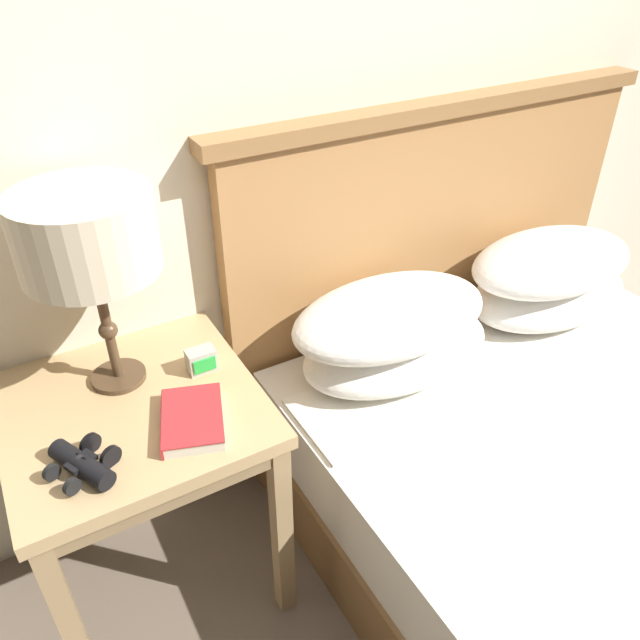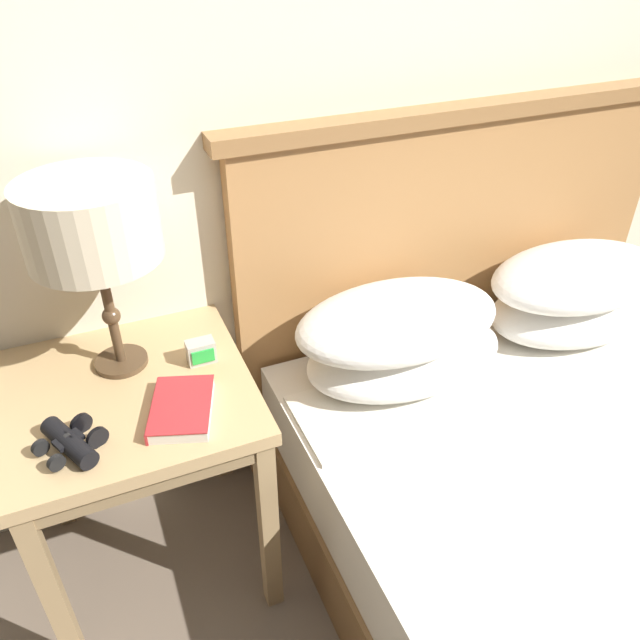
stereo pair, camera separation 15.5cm
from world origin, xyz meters
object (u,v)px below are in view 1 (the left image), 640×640
at_px(table_lamp, 86,237).
at_px(binoculars_pair, 82,464).
at_px(bed, 607,497).
at_px(alarm_clock, 201,360).
at_px(nightstand, 136,430).
at_px(book_on_nightstand, 191,419).

relative_size(table_lamp, binoculars_pair, 2.97).
xyz_separation_m(bed, alarm_clock, (-0.88, 0.61, 0.40)).
distance_m(nightstand, binoculars_pair, 0.24).
bearing_deg(bed, alarm_clock, 145.30).
relative_size(table_lamp, alarm_clock, 6.88).
bearing_deg(table_lamp, binoculars_pair, -118.25).
bearing_deg(binoculars_pair, alarm_clock, 30.33).
relative_size(table_lamp, book_on_nightstand, 2.10).
distance_m(bed, table_lamp, 1.47).
height_order(book_on_nightstand, alarm_clock, alarm_clock).
bearing_deg(nightstand, table_lamp, 87.82).
height_order(table_lamp, book_on_nightstand, table_lamp).
bearing_deg(alarm_clock, binoculars_pair, -149.67).
bearing_deg(alarm_clock, table_lamp, 159.86).
height_order(book_on_nightstand, binoculars_pair, binoculars_pair).
relative_size(nightstand, binoculars_pair, 4.02).
height_order(nightstand, bed, bed).
distance_m(table_lamp, book_on_nightstand, 0.45).
relative_size(nightstand, book_on_nightstand, 2.84).
bearing_deg(nightstand, book_on_nightstand, -53.93).
height_order(bed, alarm_clock, bed).
distance_m(binoculars_pair, alarm_clock, 0.38).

